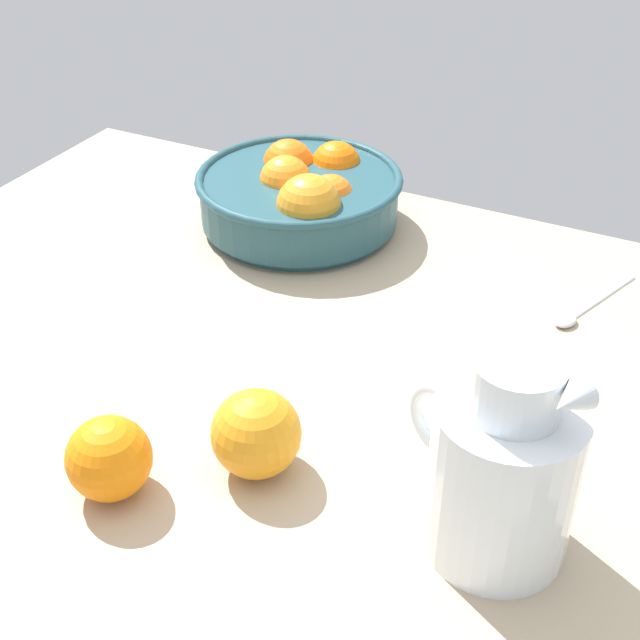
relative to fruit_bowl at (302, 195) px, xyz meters
The scene contains 6 objects.
ground_plane 33.64cm from the fruit_bowl, 61.38° to the right, with size 124.61×90.42×3.00cm, color tan.
fruit_bowl is the anchor object (origin of this frame).
juice_pitcher 59.60cm from the fruit_bowl, 46.44° to the right, with size 16.26×12.32×20.30cm.
loose_orange_0 53.44cm from the fruit_bowl, 81.40° to the right, with size 7.88×7.88×7.88cm, color orange.
loose_orange_1 48.03cm from the fruit_bowl, 67.46° to the right, with size 8.52×8.52×8.52cm, color orange.
spoon 40.65cm from the fruit_bowl, ahead, with size 7.20×16.11×1.00cm.
Camera 1 is at (35.15, -67.21, 59.28)cm, focal length 49.38 mm.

